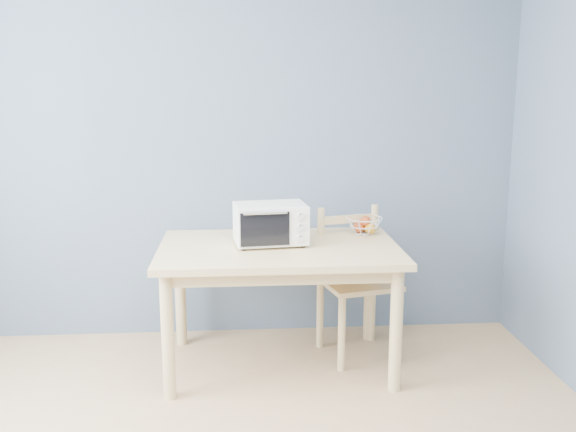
{
  "coord_description": "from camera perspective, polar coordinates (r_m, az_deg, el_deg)",
  "views": [
    {
      "loc": [
        0.17,
        -1.97,
        1.69
      ],
      "look_at": [
        0.43,
        1.65,
        0.93
      ],
      "focal_mm": 40.0,
      "sensor_mm": 36.0,
      "label": 1
    }
  ],
  "objects": [
    {
      "name": "dining_chair",
      "position": [
        4.05,
        6.04,
        -5.99
      ],
      "size": [
        0.52,
        0.52,
        0.92
      ],
      "rotation": [
        0.0,
        0.0,
        0.23
      ],
      "color": "#E4C889",
      "rests_on": "ground"
    },
    {
      "name": "dining_table",
      "position": [
        3.78,
        -0.8,
        -4.15
      ],
      "size": [
        1.4,
        0.9,
        0.75
      ],
      "color": "#E4C889",
      "rests_on": "ground"
    },
    {
      "name": "room",
      "position": [
        2.01,
        -8.91,
        0.53
      ],
      "size": [
        4.01,
        4.51,
        2.61
      ],
      "color": "tan",
      "rests_on": "ground"
    },
    {
      "name": "fruit_basket",
      "position": [
        4.06,
        6.78,
        -0.79
      ],
      "size": [
        0.29,
        0.29,
        0.12
      ],
      "rotation": [
        0.0,
        0.0,
        0.29
      ],
      "color": "silver",
      "rests_on": "dining_table"
    },
    {
      "name": "toaster_oven",
      "position": [
        3.75,
        -1.82,
        -0.66
      ],
      "size": [
        0.44,
        0.35,
        0.24
      ],
      "rotation": [
        0.0,
        0.0,
        0.12
      ],
      "color": "white",
      "rests_on": "dining_table"
    }
  ]
}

